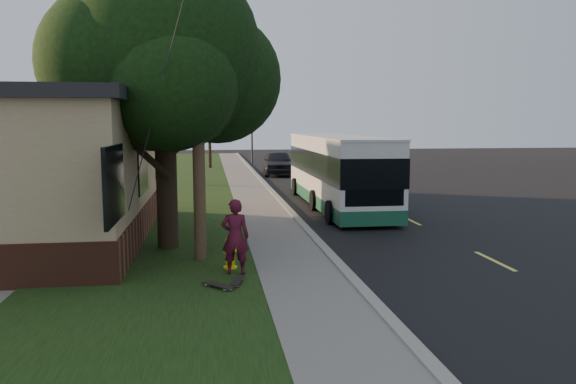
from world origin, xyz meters
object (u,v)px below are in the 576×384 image
at_px(leafy_tree, 165,58).
at_px(dumpster, 87,204).
at_px(utility_pole, 197,73).
at_px(distant_car, 278,162).
at_px(transit_bus, 337,169).
at_px(skateboarder, 235,237).
at_px(skateboard_spare, 218,285).
at_px(bare_tree_far, 210,142).
at_px(skateboard_main, 237,281).
at_px(traffic_signal, 252,126).
at_px(bare_tree_near, 201,147).
at_px(fire_hydrant, 230,253).

bearing_deg(leafy_tree, dumpster, 124.82).
height_order(utility_pole, distant_car, utility_pole).
bearing_deg(transit_bus, skateboarder, -114.66).
bearing_deg(skateboard_spare, bare_tree_far, 90.17).
relative_size(bare_tree_far, skateboard_main, 5.16).
bearing_deg(traffic_signal, bare_tree_far, -131.19).
bearing_deg(leafy_tree, bare_tree_near, 87.50).
height_order(transit_bus, skateboarder, transit_bus).
bearing_deg(transit_bus, skateboard_main, -113.14).
bearing_deg(skateboarder, skateboard_spare, 74.21).
height_order(bare_tree_far, dumpster, bare_tree_far).
distance_m(fire_hydrant, bare_tree_far, 30.04).
height_order(leafy_tree, skateboard_spare, leafy_tree).
distance_m(leafy_tree, transit_bus, 10.06).
bearing_deg(fire_hydrant, traffic_signal, 84.79).
bearing_deg(distant_car, utility_pole, -97.40).
distance_m(skateboard_main, skateboard_spare, 0.49).
distance_m(fire_hydrant, dumpster, 8.48).
distance_m(bare_tree_far, traffic_signal, 5.44).
xyz_separation_m(leafy_tree, skateboarder, (1.67, -3.18, -4.24)).
xyz_separation_m(skateboard_spare, dumpster, (-4.35, 8.65, 0.54)).
height_order(bare_tree_far, traffic_signal, traffic_signal).
height_order(skateboard_main, dumpster, dumpster).
xyz_separation_m(skateboard_main, skateboard_spare, (-0.41, -0.28, 0.00)).
relative_size(utility_pole, leafy_tree, 1.16).
bearing_deg(utility_pole, skateboarder, -62.19).
bearing_deg(fire_hydrant, leafy_tree, 120.67).
bearing_deg(traffic_signal, leafy_tree, -98.47).
bearing_deg(skateboarder, dumpster, -52.17).
xyz_separation_m(utility_pole, bare_tree_near, (-0.19, 17.01, -2.48)).
relative_size(fire_hydrant, skateboard_spare, 1.03).
distance_m(transit_bus, skateboarder, 11.16).
bearing_deg(traffic_signal, skateboarder, -94.96).
bearing_deg(skateboard_spare, transit_bus, 65.61).
distance_m(utility_pole, leafy_tree, 1.94).
height_order(skateboarder, dumpster, skateboarder).
xyz_separation_m(bare_tree_near, transit_bus, (5.65, -8.41, -0.59)).
xyz_separation_m(fire_hydrant, distant_car, (4.10, 24.22, 0.40)).
relative_size(bare_tree_near, skateboarder, 2.52).
bearing_deg(fire_hydrant, bare_tree_near, 92.86).
distance_m(fire_hydrant, transit_bus, 10.76).
distance_m(leafy_tree, skateboard_spare, 6.69).
relative_size(fire_hydrant, distant_car, 0.15).
relative_size(bare_tree_near, skateboard_spare, 6.00).
bearing_deg(leafy_tree, distant_car, 75.27).
xyz_separation_m(bare_tree_far, distant_car, (4.50, -5.78, -1.18)).
distance_m(bare_tree_far, skateboard_spare, 31.62).
distance_m(leafy_tree, bare_tree_near, 15.66).
bearing_deg(skateboard_main, fire_hydrant, 94.45).
height_order(leafy_tree, traffic_signal, leafy_tree).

